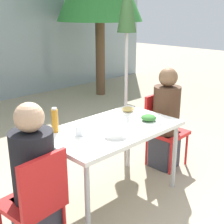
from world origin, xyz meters
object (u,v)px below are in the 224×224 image
at_px(person_left, 35,183).
at_px(salad_bowl, 115,134).
at_px(person_right, 166,121).
at_px(bottle, 55,120).
at_px(drinking_cup, 79,131).
at_px(closed_umbrella, 127,19).
at_px(chair_right, 162,124).
at_px(chair_left, 37,198).

relative_size(person_left, salad_bowl, 6.15).
distance_m(person_left, person_right, 1.79).
bearing_deg(person_right, bottle, -12.12).
bearing_deg(drinking_cup, bottle, 116.03).
height_order(person_right, bottle, person_right).
distance_m(person_left, closed_umbrella, 2.61).
bearing_deg(person_left, chair_right, 0.41).
height_order(person_left, drinking_cup, person_left).
bearing_deg(person_right, chair_right, -121.87).
distance_m(person_left, salad_bowl, 0.79).
bearing_deg(salad_bowl, chair_left, 179.60).
height_order(person_left, chair_right, person_left).
distance_m(chair_right, closed_umbrella, 1.48).
xyz_separation_m(chair_left, chair_right, (1.88, 0.29, 0.00)).
relative_size(chair_left, bottle, 3.75).
height_order(chair_right, bottle, bottle).
bearing_deg(person_left, closed_umbrella, 20.70).
relative_size(person_left, chair_right, 1.39).
xyz_separation_m(person_left, bottle, (0.45, 0.36, 0.29)).
relative_size(closed_umbrella, drinking_cup, 26.48).
relative_size(person_left, bottle, 5.21).
xyz_separation_m(chair_right, drinking_cup, (-1.28, -0.05, 0.29)).
distance_m(closed_umbrella, bottle, 1.99).
relative_size(drinking_cup, salad_bowl, 0.45).
relative_size(chair_right, person_right, 0.72).
height_order(drinking_cup, salad_bowl, drinking_cup).
height_order(chair_left, closed_umbrella, closed_umbrella).
bearing_deg(chair_right, bottle, -8.47).
bearing_deg(chair_right, person_right, 58.13).
relative_size(chair_left, closed_umbrella, 0.37).
relative_size(chair_left, salad_bowl, 4.42).
bearing_deg(chair_right, closed_umbrella, -109.88).
bearing_deg(drinking_cup, closed_umbrella, 30.19).
bearing_deg(bottle, chair_right, -6.65).
height_order(closed_umbrella, salad_bowl, closed_umbrella).
bearing_deg(person_right, closed_umbrella, -111.01).
xyz_separation_m(drinking_cup, salad_bowl, (0.20, -0.24, -0.02)).
xyz_separation_m(chair_left, salad_bowl, (0.80, -0.01, 0.27)).
relative_size(person_right, drinking_cup, 13.60).
relative_size(chair_left, person_right, 0.72).
bearing_deg(chair_left, bottle, 36.64).
xyz_separation_m(person_left, drinking_cup, (0.55, 0.15, 0.22)).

